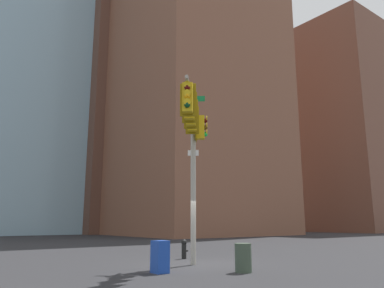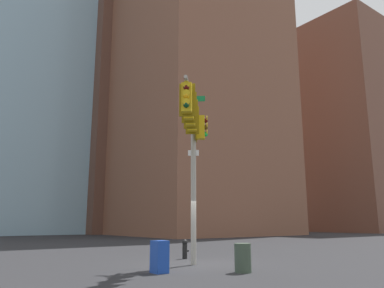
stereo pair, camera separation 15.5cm
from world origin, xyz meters
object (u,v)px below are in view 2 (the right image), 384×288
signal_pole_assembly (192,130)px  fire_hydrant (185,248)px  litter_bin (243,258)px  newspaper_box (160,257)px

signal_pole_assembly → fire_hydrant: size_ratio=8.17×
signal_pole_assembly → litter_bin: (0.73, -1.85, -4.70)m
fire_hydrant → litter_bin: bearing=-104.1°
litter_bin → newspaper_box: size_ratio=0.90×
signal_pole_assembly → litter_bin: signal_pole_assembly is taller
newspaper_box → signal_pole_assembly: bearing=13.0°
signal_pole_assembly → fire_hydrant: signal_pole_assembly is taller
fire_hydrant → newspaper_box: size_ratio=0.83×
litter_bin → newspaper_box: newspaper_box is taller
fire_hydrant → newspaper_box: bearing=-135.7°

